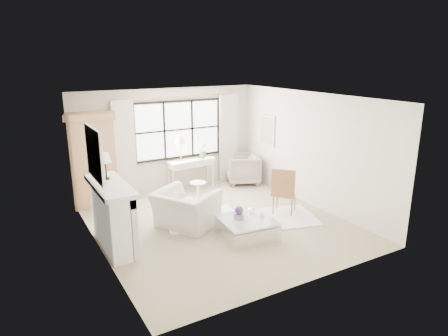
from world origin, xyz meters
The scene contains 32 objects.
floor centered at (0.00, 0.00, 0.00)m, with size 5.50×5.50×0.00m, color tan.
ceiling centered at (0.00, 0.00, 2.70)m, with size 5.50×5.50×0.00m, color white.
wall_back centered at (0.00, 2.75, 1.35)m, with size 5.00×5.00×0.00m, color beige.
wall_front centered at (0.00, -2.75, 1.35)m, with size 5.00×5.00×0.00m, color silver.
wall_left centered at (-2.50, 0.00, 1.35)m, with size 5.50×5.50×0.00m, color white.
wall_right centered at (2.50, 0.00, 1.35)m, with size 5.50×5.50×0.00m, color silver.
window_pane centered at (0.30, 2.73, 1.60)m, with size 2.40×0.02×1.50m, color white.
window_frame centered at (0.30, 2.72, 1.60)m, with size 2.50×0.04×1.50m, color black, non-canonical shape.
curtain_rod centered at (0.30, 2.67, 2.47)m, with size 0.04×0.04×3.30m, color #B7833F.
curtain_left centered at (-1.20, 2.65, 1.24)m, with size 0.55×0.10×2.47m, color beige.
curtain_right centered at (1.80, 2.65, 1.24)m, with size 0.55×0.10×2.47m, color beige.
fireplace centered at (-2.27, 0.00, 0.65)m, with size 0.58×1.66×1.26m.
mirror_frame centered at (-2.47, 0.00, 1.84)m, with size 0.05×1.15×0.95m, color white.
mirror_glass centered at (-2.44, 0.00, 1.84)m, with size 0.02×1.00×0.80m, color silver.
art_frame centered at (2.47, 1.70, 1.55)m, with size 0.04×0.62×0.82m, color silver.
art_canvas centered at (2.45, 1.70, 1.55)m, with size 0.01×0.52×0.72m, color #BBAA91.
mantel_lamp centered at (-2.23, 0.30, 1.65)m, with size 0.22×0.22×0.51m.
armoire centered at (-2.01, 2.42, 1.14)m, with size 1.25×0.94×2.24m.
console_table centered at (0.54, 2.51, 0.40)m, with size 1.33×0.56×0.80m.
console_lamp centered at (0.27, 2.52, 1.36)m, with size 0.28×0.28×0.69m.
orchid_plant centered at (0.91, 2.50, 1.03)m, with size 0.25×0.20×0.45m, color #617B52.
side_table centered at (0.22, 1.42, 0.33)m, with size 0.40×0.40×0.51m.
rug_left centered at (-0.21, 0.38, 0.01)m, with size 1.66×1.17×0.03m, color white.
rug_right centered at (1.26, -0.42, 0.02)m, with size 1.67×1.25×0.03m, color white.
club_armchair centered at (-0.68, 0.19, 0.39)m, with size 1.20×1.05×0.78m, color beige.
wingback_chair centered at (2.00, 2.17, 0.41)m, with size 0.87×0.90×0.82m, color #A09287.
french_chair centered at (1.57, -0.25, 0.31)m, with size 0.68×0.68×1.08m.
coffee_table centered at (0.16, -0.86, 0.18)m, with size 1.10×1.10×0.38m.
planter_box centered at (0.02, -0.79, 0.43)m, with size 0.14×0.14×0.11m, color slate.
planter_flowers centered at (0.02, -0.79, 0.57)m, with size 0.17×0.17×0.17m, color #4E2B6B.
pillar_candle centered at (0.45, -0.97, 0.44)m, with size 0.08×0.08×0.12m, color #EEE6CF.
coffee_vase centered at (0.42, -0.62, 0.45)m, with size 0.14×0.14×0.15m, color white.
Camera 1 is at (-3.87, -6.98, 3.48)m, focal length 32.00 mm.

